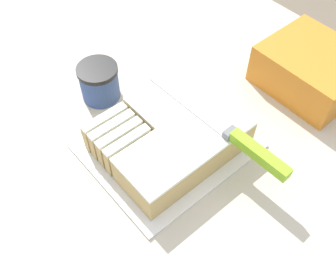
{
  "coord_description": "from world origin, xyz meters",
  "views": [
    {
      "loc": [
        0.44,
        -0.35,
        1.62
      ],
      "look_at": [
        0.06,
        -0.03,
        1.0
      ],
      "focal_mm": 42.0,
      "sensor_mm": 36.0,
      "label": 1
    }
  ],
  "objects_px": {
    "cake": "(171,134)",
    "cake_board": "(168,146)",
    "knife": "(242,142)",
    "coffee_cup": "(99,82)",
    "storage_box": "(311,69)"
  },
  "relations": [
    {
      "from": "knife",
      "to": "coffee_cup",
      "type": "bearing_deg",
      "value": 13.13
    },
    {
      "from": "knife",
      "to": "storage_box",
      "type": "xyz_separation_m",
      "value": [
        -0.06,
        0.3,
        -0.04
      ]
    },
    {
      "from": "cake",
      "to": "knife",
      "type": "height_order",
      "value": "knife"
    },
    {
      "from": "cake_board",
      "to": "coffee_cup",
      "type": "height_order",
      "value": "coffee_cup"
    },
    {
      "from": "cake_board",
      "to": "coffee_cup",
      "type": "relative_size",
      "value": 3.52
    },
    {
      "from": "knife",
      "to": "coffee_cup",
      "type": "xyz_separation_m",
      "value": [
        -0.34,
        -0.09,
        -0.04
      ]
    },
    {
      "from": "coffee_cup",
      "to": "storage_box",
      "type": "distance_m",
      "value": 0.49
    },
    {
      "from": "knife",
      "to": "coffee_cup",
      "type": "relative_size",
      "value": 3.86
    },
    {
      "from": "cake_board",
      "to": "cake",
      "type": "bearing_deg",
      "value": 52.04
    },
    {
      "from": "storage_box",
      "to": "knife",
      "type": "bearing_deg",
      "value": -79.56
    },
    {
      "from": "cake",
      "to": "cake_board",
      "type": "bearing_deg",
      "value": -127.96
    },
    {
      "from": "cake_board",
      "to": "knife",
      "type": "bearing_deg",
      "value": 28.95
    },
    {
      "from": "storage_box",
      "to": "coffee_cup",
      "type": "bearing_deg",
      "value": -126.05
    },
    {
      "from": "cake",
      "to": "storage_box",
      "type": "bearing_deg",
      "value": 79.3
    },
    {
      "from": "cake",
      "to": "coffee_cup",
      "type": "xyz_separation_m",
      "value": [
        -0.22,
        -0.03,
        0.0
      ]
    }
  ]
}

